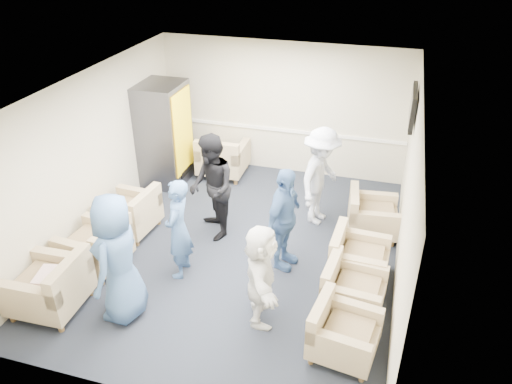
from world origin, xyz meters
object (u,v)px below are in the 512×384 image
(vending_machine, at_px, (165,134))
(person_back_left, at_px, (212,188))
(armchair_left_far, at_px, (132,214))
(person_front_left, at_px, (118,259))
(armchair_right_far, at_px, (369,216))
(person_mid_right, at_px, (284,220))
(armchair_right_near, at_px, (340,334))
(person_back_right, at_px, (321,177))
(person_front_right, at_px, (261,275))
(armchair_corner, at_px, (222,159))
(person_mid_left, at_px, (178,229))
(armchair_right_midnear, at_px, (350,291))
(armchair_left_mid, at_px, (98,248))
(armchair_left_near, at_px, (53,288))
(armchair_right_midfar, at_px, (356,259))

(vending_machine, relative_size, person_back_left, 1.13)
(armchair_left_far, distance_m, person_front_left, 2.11)
(armchair_right_far, relative_size, person_mid_right, 0.55)
(armchair_right_near, distance_m, person_back_right, 3.11)
(armchair_right_near, xyz_separation_m, person_front_right, (-1.10, 0.32, 0.42))
(vending_machine, xyz_separation_m, person_front_right, (2.88, -3.28, -0.29))
(armchair_right_near, height_order, person_back_right, person_back_right)
(armchair_right_far, height_order, person_back_left, person_back_left)
(armchair_left_far, bearing_deg, armchair_right_far, 110.32)
(person_mid_right, bearing_deg, armchair_right_far, -29.87)
(armchair_left_far, relative_size, person_mid_right, 0.55)
(armchair_right_far, relative_size, armchair_corner, 0.96)
(armchair_right_near, distance_m, vending_machine, 5.42)
(person_back_left, xyz_separation_m, person_front_right, (1.32, -1.72, -0.17))
(person_mid_right, bearing_deg, person_mid_left, 126.67)
(armchair_right_far, xyz_separation_m, person_back_right, (-0.89, 0.14, 0.55))
(armchair_left_far, bearing_deg, armchair_right_midnear, 81.34)
(person_mid_right, bearing_deg, armchair_left_far, 99.14)
(vending_machine, relative_size, person_back_right, 1.16)
(armchair_right_midnear, height_order, person_back_left, person_back_left)
(armchair_left_mid, height_order, armchair_right_far, armchair_left_mid)
(armchair_left_near, bearing_deg, person_mid_right, 121.80)
(person_mid_right, bearing_deg, person_back_left, 82.63)
(vending_machine, height_order, person_mid_right, vending_machine)
(person_mid_left, bearing_deg, armchair_left_far, -127.90)
(person_mid_left, distance_m, person_front_right, 1.54)
(armchair_left_mid, xyz_separation_m, armchair_corner, (0.80, 3.42, 0.02))
(armchair_left_mid, bearing_deg, person_mid_right, 113.01)
(armchair_right_midfar, bearing_deg, armchair_left_near, 118.07)
(armchair_right_far, distance_m, person_back_left, 2.70)
(armchair_left_mid, xyz_separation_m, person_front_left, (0.90, -0.81, 0.57))
(person_front_right, bearing_deg, armchair_right_midfar, -57.24)
(armchair_left_far, height_order, armchair_right_far, armchair_left_far)
(armchair_left_near, distance_m, armchair_corner, 4.51)
(armchair_right_midfar, relative_size, person_back_left, 0.47)
(vending_machine, distance_m, person_back_left, 2.22)
(armchair_right_far, relative_size, person_front_right, 0.62)
(armchair_left_near, bearing_deg, armchair_right_far, 126.42)
(armchair_right_midfar, height_order, person_back_left, person_back_left)
(armchair_right_near, relative_size, person_mid_right, 0.53)
(armchair_right_midnear, xyz_separation_m, person_front_right, (-1.12, -0.50, 0.41))
(armchair_right_midfar, bearing_deg, person_mid_right, 93.21)
(armchair_right_near, xyz_separation_m, armchair_right_midnear, (0.02, 0.83, 0.01))
(armchair_left_far, distance_m, armchair_right_midnear, 3.90)
(armchair_left_near, relative_size, person_front_left, 0.51)
(armchair_right_midfar, bearing_deg, armchair_right_near, -177.73)
(person_mid_left, xyz_separation_m, person_back_left, (0.10, 1.12, 0.11))
(person_front_left, bearing_deg, armchair_left_far, -155.56)
(armchair_left_near, relative_size, person_mid_right, 0.56)
(armchair_left_near, relative_size, vending_machine, 0.46)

